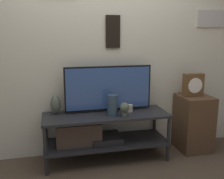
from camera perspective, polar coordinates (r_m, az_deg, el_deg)
name	(u,v)px	position (r m, az deg, el deg)	size (l,w,h in m)	color
ground_plane	(112,170)	(3.10, -0.09, -17.19)	(12.00, 12.00, 0.00)	#4C3D2D
wall_back	(101,47)	(3.28, -2.46, 9.26)	(6.40, 0.08, 2.70)	beige
media_console	(95,132)	(3.18, -3.66, -9.16)	(1.49, 0.50, 0.58)	#232326
television	(108,88)	(3.17, -0.79, 0.27)	(1.06, 0.05, 0.56)	black
vase_urn_stoneware	(56,105)	(3.18, -12.20, -3.28)	(0.12, 0.12, 0.22)	#4C5647
vase_tall_ceramic	(112,105)	(3.05, 0.09, -3.45)	(0.12, 0.12, 0.24)	#2D4251
candle_jar	(130,108)	(3.21, 3.89, -4.05)	(0.07, 0.07, 0.09)	#C1B29E
decorative_bust	(124,108)	(3.02, 2.73, -4.07)	(0.11, 0.11, 0.17)	#4C5647
side_table	(193,123)	(3.64, 17.28, -6.91)	(0.40, 0.44, 0.73)	#513823
mantel_clock	(193,85)	(3.51, 17.26, 0.98)	(0.26, 0.11, 0.29)	brown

